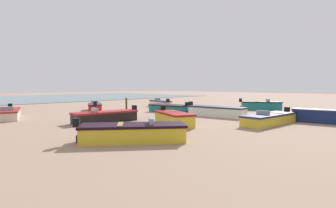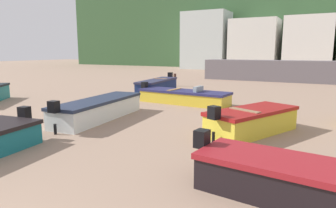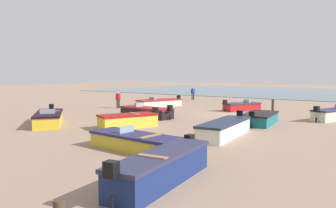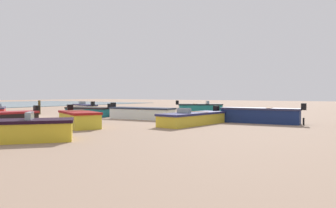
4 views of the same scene
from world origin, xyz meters
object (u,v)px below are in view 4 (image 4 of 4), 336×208
at_px(boat_yellow_0, 193,118).
at_px(boat_teal_5, 90,112).
at_px(boat_cream_8, 85,108).
at_px(boat_teal_4, 200,108).
at_px(mooring_post_mid_beach, 39,107).
at_px(boat_white_10, 142,113).
at_px(boat_navy_9, 260,115).
at_px(boat_yellow_2, 79,119).
at_px(boat_yellow_6, 5,131).

bearing_deg(boat_yellow_0, boat_teal_5, -3.50).
bearing_deg(boat_teal_5, boat_cream_8, 46.66).
xyz_separation_m(boat_teal_4, mooring_post_mid_beach, (9.55, -11.09, 0.16)).
xyz_separation_m(boat_yellow_0, boat_teal_4, (-9.99, -5.14, 0.10)).
bearing_deg(boat_cream_8, boat_teal_5, -105.64).
height_order(boat_cream_8, boat_white_10, boat_white_10).
bearing_deg(mooring_post_mid_beach, boat_navy_9, 98.56).
bearing_deg(boat_yellow_2, boat_teal_5, -111.16).
distance_m(boat_yellow_6, mooring_post_mid_beach, 17.26).
relative_size(boat_teal_5, boat_white_10, 0.81).
distance_m(boat_yellow_6, boat_navy_9, 14.09).
xyz_separation_m(boat_teal_4, boat_teal_5, (8.57, -5.48, -0.09)).
height_order(boat_yellow_0, boat_yellow_6, boat_yellow_6).
xyz_separation_m(boat_navy_9, mooring_post_mid_beach, (2.87, -19.10, 0.14)).
bearing_deg(boat_teal_4, boat_teal_5, -68.38).
relative_size(boat_navy_9, boat_white_10, 0.96).
bearing_deg(boat_cream_8, boat_yellow_2, -110.69).
height_order(boat_yellow_6, boat_navy_9, boat_navy_9).
xyz_separation_m(boat_teal_4, boat_yellow_6, (19.78, 2.82, -0.05)).
relative_size(boat_yellow_2, boat_teal_4, 0.91).
relative_size(boat_yellow_2, boat_white_10, 0.74).
distance_m(boat_teal_5, boat_navy_9, 13.62).
relative_size(boat_teal_4, boat_yellow_6, 0.90).
bearing_deg(boat_yellow_0, boat_navy_9, -126.76).
height_order(boat_teal_4, boat_yellow_6, boat_teal_4).
height_order(boat_cream_8, boat_navy_9, boat_navy_9).
bearing_deg(boat_yellow_6, boat_cream_8, 171.19).
bearing_deg(boat_yellow_2, boat_yellow_6, 46.07).
distance_m(boat_teal_4, boat_yellow_6, 19.98).
relative_size(boat_yellow_0, boat_white_10, 1.02).
height_order(boat_yellow_2, boat_navy_9, boat_navy_9).
bearing_deg(boat_white_10, boat_cream_8, -114.97).
bearing_deg(boat_white_10, boat_teal_5, -95.16).
bearing_deg(mooring_post_mid_beach, boat_yellow_6, 53.68).
xyz_separation_m(boat_yellow_6, boat_cream_8, (-14.87, -13.34, -0.00)).
bearing_deg(boat_navy_9, boat_teal_5, 90.72).
bearing_deg(boat_yellow_6, boat_teal_5, 165.81).
height_order(boat_navy_9, mooring_post_mid_beach, boat_navy_9).
distance_m(boat_teal_4, boat_cream_8, 11.61).
xyz_separation_m(boat_yellow_2, boat_teal_4, (-14.69, -0.70, 0.03)).
height_order(boat_yellow_0, boat_teal_4, boat_teal_4).
xyz_separation_m(boat_teal_4, boat_cream_8, (4.90, -10.52, -0.05)).
relative_size(boat_yellow_6, boat_cream_8, 1.06).
height_order(boat_yellow_6, mooring_post_mid_beach, mooring_post_mid_beach).
bearing_deg(boat_yellow_6, boat_navy_9, 107.68).
xyz_separation_m(boat_yellow_0, boat_cream_8, (-5.09, -15.66, 0.04)).
bearing_deg(boat_white_10, mooring_post_mid_beach, -90.54).
xyz_separation_m(boat_teal_5, mooring_post_mid_beach, (0.98, -5.61, 0.25)).
height_order(boat_yellow_0, boat_teal_5, boat_teal_5).
bearing_deg(boat_yellow_6, boat_white_10, 143.57).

